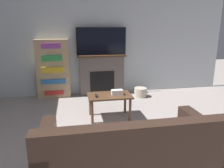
{
  "coord_description": "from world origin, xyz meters",
  "views": [
    {
      "loc": [
        -0.82,
        -1.37,
        1.79
      ],
      "look_at": [
        -0.07,
        2.64,
        0.68
      ],
      "focal_mm": 35.0,
      "sensor_mm": 36.0,
      "label": 1
    }
  ],
  "objects_px": {
    "coffee_table": "(110,99)",
    "storage_basket": "(140,92)",
    "bookshelf": "(53,69)",
    "fireplace": "(102,75)",
    "tv": "(101,41)",
    "couch": "(130,162)"
  },
  "relations": [
    {
      "from": "coffee_table",
      "to": "bookshelf",
      "type": "xyz_separation_m",
      "value": [
        -1.16,
        1.56,
        0.33
      ]
    },
    {
      "from": "fireplace",
      "to": "bookshelf",
      "type": "xyz_separation_m",
      "value": [
        -1.22,
        -0.02,
        0.2
      ]
    },
    {
      "from": "coffee_table",
      "to": "storage_basket",
      "type": "height_order",
      "value": "coffee_table"
    },
    {
      "from": "bookshelf",
      "to": "coffee_table",
      "type": "bearing_deg",
      "value": -53.39
    },
    {
      "from": "couch",
      "to": "coffee_table",
      "type": "bearing_deg",
      "value": 86.84
    },
    {
      "from": "bookshelf",
      "to": "storage_basket",
      "type": "relative_size",
      "value": 4.54
    },
    {
      "from": "tv",
      "to": "coffee_table",
      "type": "xyz_separation_m",
      "value": [
        -0.07,
        -1.56,
        -0.99
      ]
    },
    {
      "from": "tv",
      "to": "couch",
      "type": "relative_size",
      "value": 0.64
    },
    {
      "from": "tv",
      "to": "storage_basket",
      "type": "xyz_separation_m",
      "value": [
        0.94,
        -0.41,
        -1.27
      ]
    },
    {
      "from": "couch",
      "to": "bookshelf",
      "type": "xyz_separation_m",
      "value": [
        -1.05,
        3.47,
        0.42
      ]
    },
    {
      "from": "coffee_table",
      "to": "bookshelf",
      "type": "height_order",
      "value": "bookshelf"
    },
    {
      "from": "storage_basket",
      "to": "coffee_table",
      "type": "bearing_deg",
      "value": -131.11
    },
    {
      "from": "couch",
      "to": "bookshelf",
      "type": "distance_m",
      "value": 3.65
    },
    {
      "from": "fireplace",
      "to": "couch",
      "type": "xyz_separation_m",
      "value": [
        -0.17,
        -3.5,
        -0.22
      ]
    },
    {
      "from": "fireplace",
      "to": "tv",
      "type": "bearing_deg",
      "value": -90.0
    },
    {
      "from": "storage_basket",
      "to": "tv",
      "type": "bearing_deg",
      "value": 156.63
    },
    {
      "from": "bookshelf",
      "to": "storage_basket",
      "type": "xyz_separation_m",
      "value": [
        2.16,
        -0.4,
        -0.61
      ]
    },
    {
      "from": "coffee_table",
      "to": "storage_basket",
      "type": "relative_size",
      "value": 2.64
    },
    {
      "from": "fireplace",
      "to": "coffee_table",
      "type": "bearing_deg",
      "value": -92.44
    },
    {
      "from": "couch",
      "to": "coffee_table",
      "type": "distance_m",
      "value": 1.92
    },
    {
      "from": "bookshelf",
      "to": "storage_basket",
      "type": "bearing_deg",
      "value": -10.58
    },
    {
      "from": "fireplace",
      "to": "storage_basket",
      "type": "relative_size",
      "value": 3.89
    }
  ]
}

